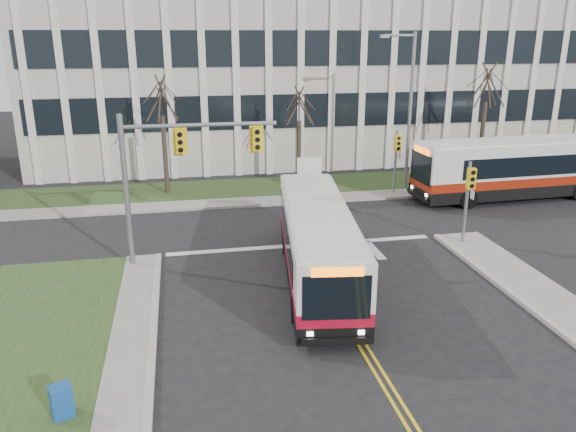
# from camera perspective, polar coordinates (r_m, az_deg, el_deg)

# --- Properties ---
(ground) EXTENTS (120.00, 120.00, 0.00)m
(ground) POSITION_cam_1_polar(r_m,az_deg,el_deg) (18.15, 7.05, -12.12)
(ground) COLOR black
(ground) RESTS_ON ground
(sidewalk_cross) EXTENTS (44.00, 1.60, 0.14)m
(sidewalk_cross) POSITION_cam_1_polar(r_m,az_deg,el_deg) (32.97, 7.30, 2.02)
(sidewalk_cross) COLOR #9E9B93
(sidewalk_cross) RESTS_ON ground
(building_lawn) EXTENTS (44.00, 5.00, 0.12)m
(building_lawn) POSITION_cam_1_polar(r_m,az_deg,el_deg) (35.54, 5.90, 3.23)
(building_lawn) COLOR #2B421C
(building_lawn) RESTS_ON ground
(office_building) EXTENTS (40.00, 16.00, 12.00)m
(office_building) POSITION_cam_1_polar(r_m,az_deg,el_deg) (46.09, 1.74, 14.18)
(office_building) COLOR #B4B0A6
(office_building) RESTS_ON ground
(mast_arm_signal) EXTENTS (6.11, 0.38, 6.20)m
(mast_arm_signal) POSITION_cam_1_polar(r_m,az_deg,el_deg) (22.55, -12.09, 5.29)
(mast_arm_signal) COLOR slate
(mast_arm_signal) RESTS_ON ground
(signal_pole_near) EXTENTS (0.34, 0.39, 3.80)m
(signal_pole_near) POSITION_cam_1_polar(r_m,az_deg,el_deg) (25.85, 17.88, 2.41)
(signal_pole_near) COLOR slate
(signal_pole_near) RESTS_ON ground
(signal_pole_far) EXTENTS (0.34, 0.39, 3.80)m
(signal_pole_far) POSITION_cam_1_polar(r_m,az_deg,el_deg) (33.32, 10.98, 6.32)
(signal_pole_far) COLOR slate
(signal_pole_far) RESTS_ON ground
(streetlight) EXTENTS (2.15, 0.25, 9.20)m
(streetlight) POSITION_cam_1_polar(r_m,az_deg,el_deg) (33.95, 12.07, 11.07)
(streetlight) COLOR slate
(streetlight) RESTS_ON ground
(directory_sign) EXTENTS (1.50, 0.12, 2.00)m
(directory_sign) POSITION_cam_1_polar(r_m,az_deg,el_deg) (34.17, 2.17, 4.63)
(directory_sign) COLOR slate
(directory_sign) RESTS_ON ground
(tree_left) EXTENTS (1.80, 1.80, 7.70)m
(tree_left) POSITION_cam_1_polar(r_m,az_deg,el_deg) (33.07, -12.74, 11.41)
(tree_left) COLOR #42352B
(tree_left) RESTS_ON ground
(tree_mid) EXTENTS (1.80, 1.80, 6.82)m
(tree_mid) POSITION_cam_1_polar(r_m,az_deg,el_deg) (34.08, 1.14, 10.95)
(tree_mid) COLOR #42352B
(tree_mid) RESTS_ON ground
(tree_right) EXTENTS (1.80, 1.80, 8.25)m
(tree_right) POSITION_cam_1_polar(r_m,az_deg,el_deg) (38.15, 19.57, 12.25)
(tree_right) COLOR #42352B
(tree_right) RESTS_ON ground
(bus_main) EXTENTS (3.75, 10.91, 2.85)m
(bus_main) POSITION_cam_1_polar(r_m,az_deg,el_deg) (21.41, 2.97, -2.93)
(bus_main) COLOR silver
(bus_main) RESTS_ON ground
(bus_cross) EXTENTS (12.60, 3.24, 3.33)m
(bus_cross) POSITION_cam_1_polar(r_m,az_deg,el_deg) (34.85, 22.57, 4.36)
(bus_cross) COLOR silver
(bus_cross) RESTS_ON ground
(newspaper_box_blue) EXTENTS (0.63, 0.61, 0.95)m
(newspaper_box_blue) POSITION_cam_1_polar(r_m,az_deg,el_deg) (15.47, -21.99, -17.22)
(newspaper_box_blue) COLOR #14448F
(newspaper_box_blue) RESTS_ON ground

